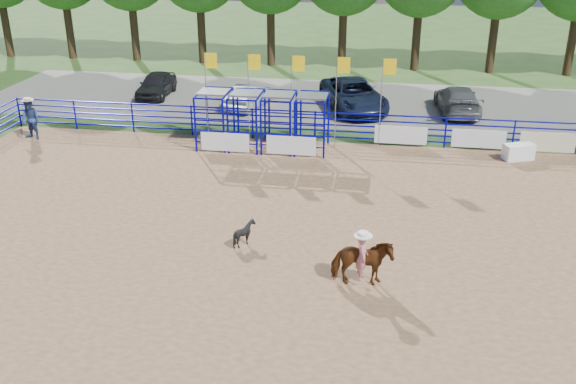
# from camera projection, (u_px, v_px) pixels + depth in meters

# --- Properties ---
(ground) EXTENTS (120.00, 120.00, 0.00)m
(ground) POSITION_uv_depth(u_px,v_px,m) (280.00, 239.00, 21.38)
(ground) COLOR #375622
(ground) RESTS_ON ground
(arena_dirt) EXTENTS (30.00, 20.00, 0.02)m
(arena_dirt) POSITION_uv_depth(u_px,v_px,m) (280.00, 239.00, 21.38)
(arena_dirt) COLOR #8B6645
(arena_dirt) RESTS_ON ground
(gravel_strip) EXTENTS (40.00, 10.00, 0.01)m
(gravel_strip) POSITION_uv_depth(u_px,v_px,m) (329.00, 102.00, 36.76)
(gravel_strip) COLOR gray
(gravel_strip) RESTS_ON ground
(announcer_table) EXTENTS (1.44, 1.06, 0.70)m
(announcer_table) POSITION_uv_depth(u_px,v_px,m) (518.00, 152.00, 28.08)
(announcer_table) COLOR white
(announcer_table) RESTS_ON arena_dirt
(horse_and_rider) EXTENTS (1.84, 0.99, 2.43)m
(horse_and_rider) POSITION_uv_depth(u_px,v_px,m) (362.00, 259.00, 18.40)
(horse_and_rider) COLOR #5B2F12
(horse_and_rider) RESTS_ON arena_dirt
(calf) EXTENTS (0.88, 0.81, 0.83)m
(calf) POSITION_uv_depth(u_px,v_px,m) (245.00, 233.00, 20.85)
(calf) COLOR black
(calf) RESTS_ON arena_dirt
(spectator_cowboy) EXTENTS (1.11, 0.96, 1.99)m
(spectator_cowboy) POSITION_uv_depth(u_px,v_px,m) (31.00, 119.00, 30.36)
(spectator_cowboy) COLOR navy
(spectator_cowboy) RESTS_ON arena_dirt
(car_a) EXTENTS (1.81, 4.13, 1.39)m
(car_a) POSITION_uv_depth(u_px,v_px,m) (156.00, 84.00, 37.63)
(car_a) COLOR black
(car_a) RESTS_ON gravel_strip
(car_b) EXTENTS (2.13, 4.14, 1.30)m
(car_b) POSITION_uv_depth(u_px,v_px,m) (249.00, 96.00, 35.46)
(car_b) COLOR gray
(car_b) RESTS_ON gravel_strip
(car_c) EXTENTS (4.50, 6.43, 1.63)m
(car_c) POSITION_uv_depth(u_px,v_px,m) (354.00, 95.00, 35.01)
(car_c) COLOR #151C34
(car_c) RESTS_ON gravel_strip
(car_d) EXTENTS (2.38, 5.10, 1.44)m
(car_d) POSITION_uv_depth(u_px,v_px,m) (458.00, 100.00, 34.48)
(car_d) COLOR #57575A
(car_d) RESTS_ON gravel_strip
(perimeter_fence) EXTENTS (30.10, 20.10, 1.50)m
(perimeter_fence) POSITION_uv_depth(u_px,v_px,m) (280.00, 219.00, 21.08)
(perimeter_fence) COLOR #07079D
(perimeter_fence) RESTS_ON ground
(chute_assembly) EXTENTS (19.32, 2.41, 4.20)m
(chute_assembly) POSITION_uv_depth(u_px,v_px,m) (271.00, 122.00, 29.14)
(chute_assembly) COLOR #07079D
(chute_assembly) RESTS_ON ground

